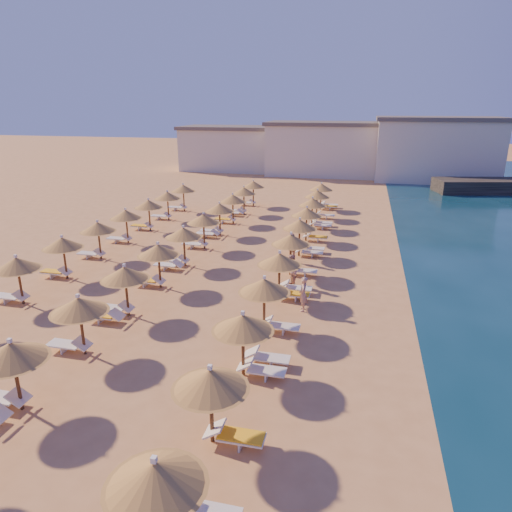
% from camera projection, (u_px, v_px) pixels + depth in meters
% --- Properties ---
extents(ground, '(220.00, 220.00, 0.00)m').
position_uv_depth(ground, '(210.00, 302.00, 23.36)').
color(ground, tan).
rests_on(ground, ground).
extents(hotel_blocks, '(44.05, 12.44, 8.10)m').
position_uv_depth(hotel_blocks, '(333.00, 149.00, 63.96)').
color(hotel_blocks, beige).
rests_on(hotel_blocks, ground).
extents(parasol_row_east, '(2.30, 38.63, 2.62)m').
position_uv_depth(parasol_row_east, '(291.00, 240.00, 26.46)').
color(parasol_row_east, brown).
rests_on(parasol_row_east, ground).
extents(parasol_row_west, '(2.30, 38.63, 2.62)m').
position_uv_depth(parasol_row_west, '(184.00, 233.00, 27.91)').
color(parasol_row_west, brown).
rests_on(parasol_row_west, ground).
extents(parasol_row_inland, '(2.30, 27.73, 2.62)m').
position_uv_depth(parasol_row_inland, '(113.00, 221.00, 30.87)').
color(parasol_row_inland, brown).
rests_on(parasol_row_inland, ground).
extents(loungers, '(15.73, 37.88, 0.66)m').
position_uv_depth(loungers, '(209.00, 261.00, 28.39)').
color(loungers, white).
rests_on(loungers, ground).
extents(beachgoer_b, '(1.01, 1.10, 1.83)m').
position_uv_depth(beachgoer_b, '(291.00, 271.00, 25.09)').
color(beachgoer_b, tan).
rests_on(beachgoer_b, ground).
extents(beachgoer_c, '(1.22, 0.88, 1.92)m').
position_uv_depth(beachgoer_c, '(292.00, 248.00, 28.94)').
color(beachgoer_c, tan).
rests_on(beachgoer_c, ground).
extents(beachgoer_a, '(0.49, 0.68, 1.74)m').
position_uv_depth(beachgoer_a, '(303.00, 294.00, 22.12)').
color(beachgoer_a, tan).
rests_on(beachgoer_a, ground).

